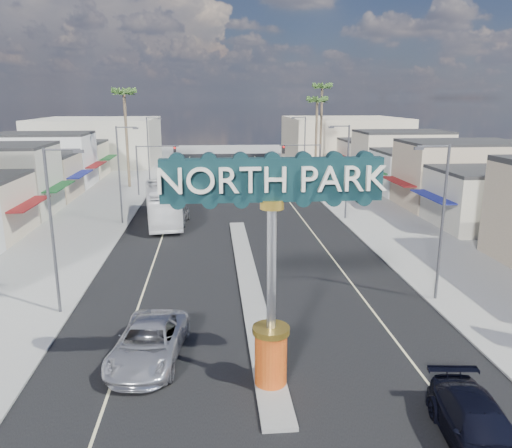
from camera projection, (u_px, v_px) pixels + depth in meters
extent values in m
plane|color=gray|center=(236.00, 222.00, 47.42)|extent=(160.00, 160.00, 0.00)
cube|color=black|center=(236.00, 222.00, 47.42)|extent=(20.00, 120.00, 0.01)
cube|color=gray|center=(249.00, 280.00, 31.95)|extent=(1.30, 30.00, 0.16)
cube|color=gray|center=(85.00, 224.00, 46.20)|extent=(8.00, 120.00, 0.12)
cube|color=gray|center=(379.00, 218.00, 48.62)|extent=(8.00, 120.00, 0.12)
cube|color=beige|center=(21.00, 174.00, 57.17)|extent=(12.00, 42.00, 6.00)
cube|color=#B7B29E|center=(425.00, 169.00, 61.32)|extent=(12.00, 42.00, 6.00)
cube|color=#B7B29E|center=(99.00, 141.00, 87.99)|extent=(20.00, 20.00, 8.00)
cube|color=beige|center=(343.00, 140.00, 91.80)|extent=(20.00, 20.00, 8.00)
cylinder|color=red|center=(271.00, 358.00, 20.08)|extent=(1.30, 1.30, 2.20)
cylinder|color=gold|center=(271.00, 330.00, 19.78)|extent=(1.50, 1.50, 0.25)
cylinder|color=#B7B7BC|center=(271.00, 270.00, 19.16)|extent=(0.36, 0.36, 4.80)
cylinder|color=gold|center=(272.00, 204.00, 18.53)|extent=(0.90, 0.90, 0.35)
cube|color=#0E282C|center=(272.00, 180.00, 18.30)|extent=(8.20, 0.50, 1.60)
cylinder|color=#47474C|center=(137.00, 171.00, 59.26)|extent=(0.18, 0.18, 6.00)
cylinder|color=#47474C|center=(158.00, 146.00, 58.76)|extent=(5.00, 0.12, 0.12)
cube|color=black|center=(175.00, 150.00, 59.06)|extent=(0.32, 0.32, 1.00)
sphere|color=red|center=(175.00, 148.00, 58.80)|extent=(0.22, 0.22, 0.22)
cylinder|color=#47474C|center=(320.00, 169.00, 61.16)|extent=(0.18, 0.18, 6.00)
cylinder|color=#47474C|center=(300.00, 145.00, 60.23)|extent=(5.00, 0.12, 0.12)
cube|color=black|center=(283.00, 149.00, 60.18)|extent=(0.32, 0.32, 1.00)
sphere|color=red|center=(284.00, 147.00, 59.93)|extent=(0.22, 0.22, 0.22)
cylinder|color=#47474C|center=(52.00, 234.00, 26.09)|extent=(0.16, 0.16, 9.00)
cylinder|color=#47474C|center=(62.00, 150.00, 25.09)|extent=(1.80, 0.10, 0.10)
cube|color=#47474C|center=(78.00, 151.00, 25.18)|extent=(0.50, 0.22, 0.15)
cylinder|color=#47474C|center=(119.00, 176.00, 45.40)|extent=(0.16, 0.16, 9.00)
cylinder|color=#47474C|center=(126.00, 127.00, 44.40)|extent=(1.80, 0.10, 0.10)
cube|color=#47474C|center=(136.00, 128.00, 44.50)|extent=(0.50, 0.22, 0.15)
cylinder|color=#47474C|center=(148.00, 151.00, 66.65)|extent=(0.16, 0.16, 9.00)
cylinder|color=#47474C|center=(153.00, 118.00, 65.65)|extent=(1.80, 0.10, 0.10)
cube|color=#47474C|center=(160.00, 119.00, 65.74)|extent=(0.50, 0.22, 0.15)
cylinder|color=#47474C|center=(442.00, 225.00, 27.92)|extent=(0.16, 0.16, 9.00)
cylinder|color=#47474C|center=(433.00, 146.00, 26.77)|extent=(1.80, 0.10, 0.10)
cube|color=#47474C|center=(419.00, 148.00, 26.72)|extent=(0.50, 0.22, 0.15)
cylinder|color=#47474C|center=(347.00, 173.00, 47.24)|extent=(0.16, 0.16, 9.00)
cylinder|color=#47474C|center=(340.00, 126.00, 46.08)|extent=(1.80, 0.10, 0.10)
cube|color=#47474C|center=(331.00, 127.00, 46.04)|extent=(0.50, 0.22, 0.15)
cylinder|color=#47474C|center=(305.00, 150.00, 68.48)|extent=(0.16, 0.16, 9.00)
cylinder|color=#47474C|center=(299.00, 117.00, 67.32)|extent=(1.80, 0.10, 0.10)
cube|color=#47474C|center=(293.00, 118.00, 67.28)|extent=(0.50, 0.22, 0.15)
cylinder|color=brown|center=(127.00, 141.00, 64.14)|extent=(0.36, 0.36, 12.00)
cylinder|color=brown|center=(316.00, 140.00, 72.31)|extent=(0.36, 0.36, 11.00)
cylinder|color=brown|center=(321.00, 130.00, 78.03)|extent=(0.36, 0.36, 13.00)
imported|color=silver|center=(149.00, 343.00, 22.18)|extent=(3.55, 6.43, 1.71)
imported|color=black|center=(479.00, 428.00, 16.53)|extent=(2.82, 5.70, 1.59)
imported|color=slate|center=(177.00, 215.00, 46.64)|extent=(2.39, 5.00, 1.65)
imported|color=white|center=(162.00, 204.00, 47.13)|extent=(4.47, 12.37, 3.37)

